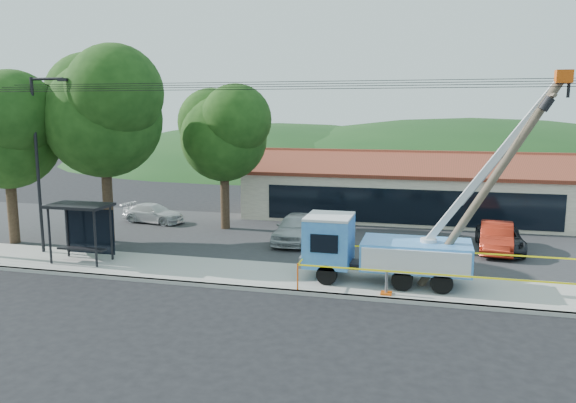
{
  "coord_description": "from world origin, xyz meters",
  "views": [
    {
      "loc": [
        5.27,
        -19.22,
        7.43
      ],
      "look_at": [
        -0.92,
        5.0,
        3.32
      ],
      "focal_mm": 35.0,
      "sensor_mm": 36.0,
      "label": 1
    }
  ],
  "objects_px": {
    "car_white": "(154,224)",
    "car_silver": "(296,244)",
    "leaning_pole": "(495,176)",
    "car_red": "(496,253)",
    "car_dark": "(499,253)",
    "bus_shelter": "(82,219)",
    "utility_truck": "(382,247)"
  },
  "relations": [
    {
      "from": "car_red",
      "to": "car_dark",
      "type": "distance_m",
      "value": 0.25
    },
    {
      "from": "leaning_pole",
      "to": "car_silver",
      "type": "relative_size",
      "value": 1.81
    },
    {
      "from": "leaning_pole",
      "to": "bus_shelter",
      "type": "relative_size",
      "value": 2.98
    },
    {
      "from": "car_white",
      "to": "car_silver",
      "type": "bearing_deg",
      "value": -97.89
    },
    {
      "from": "bus_shelter",
      "to": "leaning_pole",
      "type": "bearing_deg",
      "value": 0.27
    },
    {
      "from": "utility_truck",
      "to": "car_dark",
      "type": "height_order",
      "value": "utility_truck"
    },
    {
      "from": "utility_truck",
      "to": "car_red",
      "type": "relative_size",
      "value": 2.24
    },
    {
      "from": "leaning_pole",
      "to": "car_red",
      "type": "relative_size",
      "value": 1.9
    },
    {
      "from": "car_silver",
      "to": "car_red",
      "type": "xyz_separation_m",
      "value": [
        10.61,
        0.58,
        0.0
      ]
    },
    {
      "from": "utility_truck",
      "to": "car_silver",
      "type": "distance_m",
      "value": 8.38
    },
    {
      "from": "car_red",
      "to": "car_dark",
      "type": "height_order",
      "value": "car_red"
    },
    {
      "from": "utility_truck",
      "to": "car_red",
      "type": "distance_m",
      "value": 8.87
    },
    {
      "from": "leaning_pole",
      "to": "car_red",
      "type": "bearing_deg",
      "value": 81.99
    },
    {
      "from": "car_red",
      "to": "utility_truck",
      "type": "bearing_deg",
      "value": -122.37
    },
    {
      "from": "utility_truck",
      "to": "car_dark",
      "type": "bearing_deg",
      "value": 51.8
    },
    {
      "from": "leaning_pole",
      "to": "car_dark",
      "type": "distance_m",
      "value": 8.74
    },
    {
      "from": "car_dark",
      "to": "car_silver",
      "type": "bearing_deg",
      "value": -175.55
    },
    {
      "from": "car_silver",
      "to": "car_white",
      "type": "distance_m",
      "value": 10.78
    },
    {
      "from": "utility_truck",
      "to": "car_dark",
      "type": "xyz_separation_m",
      "value": [
        5.54,
        7.04,
        -1.65
      ]
    },
    {
      "from": "bus_shelter",
      "to": "car_red",
      "type": "relative_size",
      "value": 0.64
    },
    {
      "from": "utility_truck",
      "to": "leaning_pole",
      "type": "bearing_deg",
      "value": -1.79
    },
    {
      "from": "utility_truck",
      "to": "car_red",
      "type": "xyz_separation_m",
      "value": [
        5.35,
        6.88,
        -1.65
      ]
    },
    {
      "from": "car_white",
      "to": "bus_shelter",
      "type": "bearing_deg",
      "value": -163.67
    },
    {
      "from": "leaning_pole",
      "to": "car_white",
      "type": "bearing_deg",
      "value": 154.62
    },
    {
      "from": "utility_truck",
      "to": "leaning_pole",
      "type": "height_order",
      "value": "utility_truck"
    },
    {
      "from": "leaning_pole",
      "to": "car_red",
      "type": "xyz_separation_m",
      "value": [
        0.99,
        7.02,
        -4.84
      ]
    },
    {
      "from": "bus_shelter",
      "to": "car_red",
      "type": "height_order",
      "value": "bus_shelter"
    },
    {
      "from": "leaning_pole",
      "to": "car_white",
      "type": "height_order",
      "value": "leaning_pole"
    },
    {
      "from": "leaning_pole",
      "to": "car_silver",
      "type": "distance_m",
      "value": 12.55
    },
    {
      "from": "leaning_pole",
      "to": "bus_shelter",
      "type": "distance_m",
      "value": 18.83
    },
    {
      "from": "utility_truck",
      "to": "car_white",
      "type": "height_order",
      "value": "utility_truck"
    },
    {
      "from": "utility_truck",
      "to": "bus_shelter",
      "type": "xyz_separation_m",
      "value": [
        -14.29,
        -0.21,
        0.57
      ]
    }
  ]
}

